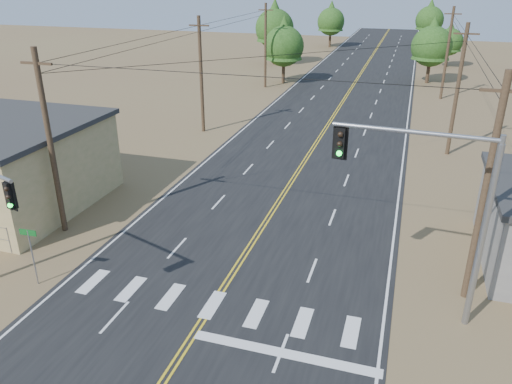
% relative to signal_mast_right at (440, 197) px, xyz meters
% --- Properties ---
extents(road, '(15.00, 200.00, 0.02)m').
position_rel_signal_mast_right_xyz_m(road, '(-8.67, 19.89, -5.41)').
color(road, black).
rests_on(road, ground).
extents(utility_pole_left_near, '(1.80, 0.30, 10.00)m').
position_rel_signal_mast_right_xyz_m(utility_pole_left_near, '(-19.17, 1.89, -0.30)').
color(utility_pole_left_near, '#4C3826').
rests_on(utility_pole_left_near, ground).
extents(utility_pole_left_mid, '(1.80, 0.30, 10.00)m').
position_rel_signal_mast_right_xyz_m(utility_pole_left_mid, '(-19.17, 21.89, -0.30)').
color(utility_pole_left_mid, '#4C3826').
rests_on(utility_pole_left_mid, ground).
extents(utility_pole_left_far, '(1.80, 0.30, 10.00)m').
position_rel_signal_mast_right_xyz_m(utility_pole_left_far, '(-19.17, 41.89, -0.30)').
color(utility_pole_left_far, '#4C3826').
rests_on(utility_pole_left_far, ground).
extents(utility_pole_right_near, '(1.80, 0.30, 10.00)m').
position_rel_signal_mast_right_xyz_m(utility_pole_right_near, '(1.83, 1.89, -0.30)').
color(utility_pole_right_near, '#4C3826').
rests_on(utility_pole_right_near, ground).
extents(utility_pole_right_mid, '(1.80, 0.30, 10.00)m').
position_rel_signal_mast_right_xyz_m(utility_pole_right_mid, '(1.83, 21.89, -0.30)').
color(utility_pole_right_mid, '#4C3826').
rests_on(utility_pole_right_mid, ground).
extents(utility_pole_right_far, '(1.80, 0.30, 10.00)m').
position_rel_signal_mast_right_xyz_m(utility_pole_right_far, '(1.83, 41.89, -0.30)').
color(utility_pole_right_far, '#4C3826').
rests_on(utility_pole_right_far, ground).
extents(signal_mast_right, '(6.15, 0.68, 8.08)m').
position_rel_signal_mast_right_xyz_m(signal_mast_right, '(0.00, 0.00, 0.00)').
color(signal_mast_right, gray).
rests_on(signal_mast_right, ground).
extents(street_sign, '(0.84, 0.08, 2.83)m').
position_rel_signal_mast_right_xyz_m(street_sign, '(-17.02, -2.98, -3.52)').
color(street_sign, gray).
rests_on(street_sign, ground).
extents(tree_left_near, '(5.09, 5.09, 8.48)m').
position_rel_signal_mast_right_xyz_m(tree_left_near, '(-17.67, 45.19, -0.23)').
color(tree_left_near, '#3F2D1E').
rests_on(tree_left_near, ground).
extents(tree_left_mid, '(5.90, 5.90, 9.84)m').
position_rel_signal_mast_right_xyz_m(tree_left_mid, '(-22.67, 58.87, 0.60)').
color(tree_left_mid, '#3F2D1E').
rests_on(tree_left_mid, ground).
extents(tree_left_far, '(5.13, 5.13, 8.55)m').
position_rel_signal_mast_right_xyz_m(tree_left_far, '(-17.67, 81.41, -0.19)').
color(tree_left_far, '#3F2D1E').
rests_on(tree_left_far, ground).
extents(tree_right_near, '(5.07, 5.07, 8.46)m').
position_rel_signal_mast_right_xyz_m(tree_right_near, '(0.33, 50.80, -0.25)').
color(tree_right_near, '#3F2D1E').
rests_on(tree_right_near, ground).
extents(tree_right_mid, '(4.03, 4.03, 6.72)m').
position_rel_signal_mast_right_xyz_m(tree_right_mid, '(3.13, 64.44, -1.31)').
color(tree_right_mid, '#3F2D1E').
rests_on(tree_right_mid, ground).
extents(tree_right_far, '(5.28, 5.28, 8.80)m').
position_rel_signal_mast_right_xyz_m(tree_right_far, '(0.33, 88.54, -0.04)').
color(tree_right_far, '#3F2D1E').
rests_on(tree_right_far, ground).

